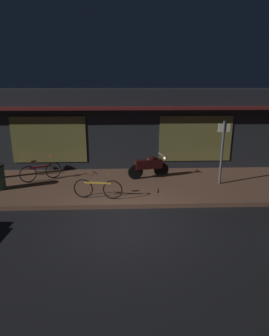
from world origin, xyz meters
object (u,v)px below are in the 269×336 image
(bicycle_parked, at_px, (41,171))
(bicycle_extra, at_px, (98,188))
(sign_post, at_px, (222,149))
(motorcycle, at_px, (149,166))

(bicycle_parked, distance_m, bicycle_extra, 3.12)
(bicycle_parked, bearing_deg, sign_post, -5.58)
(motorcycle, bearing_deg, bicycle_parked, -178.35)
(motorcycle, xyz_separation_m, sign_post, (2.64, -0.80, 0.86))
(motorcycle, height_order, bicycle_parked, motorcycle)
(bicycle_parked, relative_size, sign_post, 0.60)
(motorcycle, distance_m, bicycle_parked, 4.31)
(motorcycle, bearing_deg, sign_post, -16.91)
(motorcycle, relative_size, bicycle_parked, 1.16)
(bicycle_extra, xyz_separation_m, sign_post, (4.55, 1.31, 1.00))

